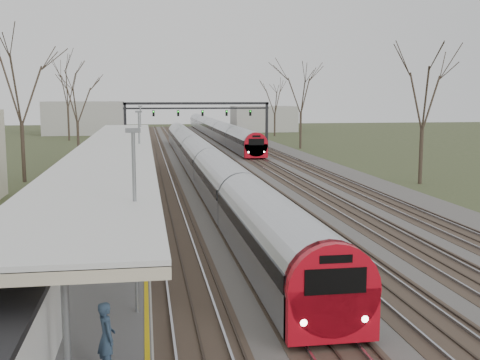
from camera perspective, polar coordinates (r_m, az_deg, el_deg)
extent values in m
cube|color=#474442|center=(57.94, -1.67, 1.15)|extent=(24.00, 160.00, 0.10)
cube|color=#4C3828|center=(57.48, -7.61, 1.07)|extent=(2.60, 160.00, 0.06)
cube|color=gray|center=(57.45, -8.33, 1.12)|extent=(0.07, 160.00, 0.12)
cube|color=gray|center=(57.49, -6.90, 1.15)|extent=(0.07, 160.00, 0.12)
cube|color=#4C3828|center=(57.67, -4.14, 1.14)|extent=(2.60, 160.00, 0.06)
cube|color=gray|center=(57.60, -4.85, 1.19)|extent=(0.07, 160.00, 0.12)
cube|color=gray|center=(57.73, -3.43, 1.22)|extent=(0.07, 160.00, 0.12)
cube|color=#4C3828|center=(58.07, -0.69, 1.21)|extent=(2.60, 160.00, 0.06)
cube|color=gray|center=(57.96, -1.40, 1.26)|extent=(0.07, 160.00, 0.12)
cube|color=gray|center=(58.17, 0.01, 1.29)|extent=(0.07, 160.00, 0.12)
cube|color=#4C3828|center=(58.68, 2.69, 1.27)|extent=(2.60, 160.00, 0.06)
cube|color=gray|center=(58.53, 2.00, 1.32)|extent=(0.07, 160.00, 0.12)
cube|color=gray|center=(58.82, 3.38, 1.35)|extent=(0.07, 160.00, 0.12)
cube|color=#4C3828|center=(59.49, 5.99, 1.33)|extent=(2.60, 160.00, 0.06)
cube|color=gray|center=(59.30, 5.32, 1.38)|extent=(0.07, 160.00, 0.12)
cube|color=gray|center=(59.67, 6.66, 1.40)|extent=(0.07, 160.00, 0.12)
cube|color=#9E9B93|center=(40.10, -11.31, -1.39)|extent=(3.50, 69.00, 1.00)
cylinder|color=slate|center=(12.93, -16.16, -12.22)|extent=(0.14, 0.14, 3.00)
cylinder|color=slate|center=(20.59, -13.47, -4.59)|extent=(0.14, 0.14, 3.00)
cylinder|color=slate|center=(28.44, -12.27, -1.12)|extent=(0.14, 0.14, 3.00)
cylinder|color=slate|center=(36.36, -11.60, 0.84)|extent=(0.14, 0.14, 3.00)
cylinder|color=slate|center=(44.30, -11.16, 2.10)|extent=(0.14, 0.14, 3.00)
cylinder|color=slate|center=(52.27, -10.86, 2.97)|extent=(0.14, 0.14, 3.00)
cube|color=silver|center=(35.21, -11.74, 3.14)|extent=(4.10, 50.00, 0.12)
cube|color=beige|center=(35.22, -11.73, 2.87)|extent=(4.10, 50.00, 0.25)
cube|color=black|center=(87.18, -10.82, 5.23)|extent=(0.35, 0.35, 6.00)
cube|color=black|center=(88.96, 2.55, 5.42)|extent=(0.35, 0.35, 6.00)
cube|color=black|center=(87.40, -4.09, 7.26)|extent=(21.00, 0.35, 0.35)
cube|color=black|center=(87.41, -4.08, 6.80)|extent=(21.00, 0.25, 0.25)
cube|color=black|center=(86.90, -8.20, 6.27)|extent=(0.32, 0.22, 0.85)
sphere|color=#0CFF19|center=(86.75, -8.20, 6.44)|extent=(0.16, 0.16, 0.16)
cube|color=black|center=(87.03, -5.88, 6.32)|extent=(0.32, 0.22, 0.85)
sphere|color=#0CFF19|center=(86.88, -5.88, 6.48)|extent=(0.16, 0.16, 0.16)
cube|color=black|center=(87.29, -3.58, 6.35)|extent=(0.32, 0.22, 0.85)
sphere|color=#0CFF19|center=(87.15, -3.57, 6.51)|extent=(0.16, 0.16, 0.16)
cube|color=black|center=(87.70, -1.28, 6.37)|extent=(0.32, 0.22, 0.85)
sphere|color=#0CFF19|center=(87.56, -1.27, 6.53)|extent=(0.16, 0.16, 0.16)
cube|color=black|center=(88.25, 0.98, 6.38)|extent=(0.32, 0.22, 0.85)
sphere|color=#0CFF19|center=(88.10, 1.00, 6.54)|extent=(0.16, 0.16, 0.16)
cylinder|color=#2D231C|center=(51.15, -19.87, 2.51)|extent=(0.30, 0.30, 4.95)
cylinder|color=#2D231C|center=(49.20, 16.77, 2.18)|extent=(0.30, 0.30, 4.50)
cube|color=#9A9CA3|center=(52.94, -3.71, 1.64)|extent=(2.55, 75.00, 1.60)
cylinder|color=#9A9CA3|center=(52.88, -3.71, 2.34)|extent=(2.60, 74.70, 2.60)
cube|color=black|center=(52.87, -3.71, 2.45)|extent=(2.62, 74.40, 0.55)
cube|color=#B50A18|center=(16.82, 8.70, -12.46)|extent=(2.55, 0.50, 1.50)
cylinder|color=#B50A18|center=(16.64, 8.70, -10.14)|extent=(2.60, 0.60, 2.60)
cube|color=black|center=(16.30, 9.02, -9.42)|extent=(1.70, 0.12, 0.70)
sphere|color=white|center=(16.45, 6.02, -13.26)|extent=(0.22, 0.22, 0.22)
sphere|color=white|center=(16.95, 11.71, -12.74)|extent=(0.22, 0.22, 0.22)
cube|color=black|center=(53.05, -3.70, 0.64)|extent=(1.80, 74.00, 0.35)
cube|color=#9A9CA3|center=(101.87, -2.36, 4.66)|extent=(2.55, 75.00, 1.60)
cylinder|color=#9A9CA3|center=(101.83, -2.37, 5.03)|extent=(2.60, 74.70, 2.60)
cube|color=black|center=(101.83, -2.37, 5.09)|extent=(2.62, 74.40, 0.55)
cube|color=#B50A18|center=(64.97, 1.52, 2.77)|extent=(2.55, 0.50, 1.50)
cylinder|color=#B50A18|center=(64.96, 1.51, 3.39)|extent=(2.60, 0.60, 2.60)
cube|color=black|center=(64.67, 1.56, 3.64)|extent=(1.70, 0.12, 0.70)
sphere|color=white|center=(64.63, 0.81, 2.66)|extent=(0.22, 0.22, 0.22)
sphere|color=white|center=(64.95, 2.29, 2.68)|extent=(0.22, 0.22, 0.22)
cube|color=black|center=(101.92, -2.36, 4.15)|extent=(1.80, 74.00, 0.35)
imported|color=#2B3F55|center=(13.57, -12.54, -14.35)|extent=(0.53, 0.66, 1.56)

